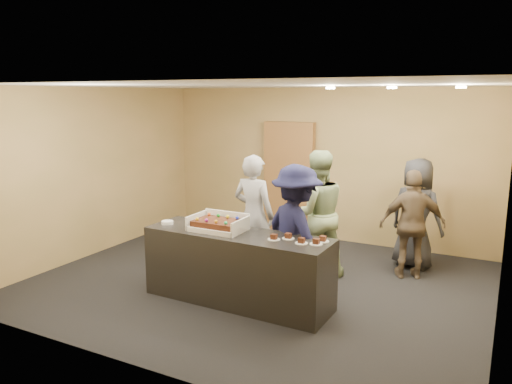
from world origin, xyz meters
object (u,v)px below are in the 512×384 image
storage_cabinet (289,179)px  person_server_grey (254,215)px  person_dark_suit (416,213)px  person_sage_man (316,214)px  person_brown_extra (412,224)px  cake_box (219,226)px  plate_stack (167,222)px  serving_counter (238,268)px  sheet_cake (218,223)px  person_navy_man (296,233)px

storage_cabinet → person_server_grey: (0.38, -2.11, -0.17)m
person_server_grey → person_dark_suit: (2.03, 1.37, -0.04)m
person_server_grey → person_sage_man: person_sage_man is taller
person_server_grey → person_brown_extra: size_ratio=1.12×
storage_cabinet → cake_box: size_ratio=3.10×
cake_box → plate_stack: (-0.76, -0.07, -0.03)m
serving_counter → person_dark_suit: person_dark_suit is taller
sheet_cake → storage_cabinet: bearing=97.3°
person_navy_man → person_dark_suit: size_ratio=1.04×
sheet_cake → person_brown_extra: size_ratio=0.37×
storage_cabinet → cake_box: 3.12m
cake_box → person_sage_man: person_sage_man is taller
cake_box → person_sage_man: 1.57m
sheet_cake → person_sage_man: size_ratio=0.32×
storage_cabinet → person_dark_suit: storage_cabinet is taller
sheet_cake → person_server_grey: 1.02m
plate_stack → cake_box: bearing=5.0°
serving_counter → storage_cabinet: 3.25m
person_navy_man → person_dark_suit: 2.23m
person_server_grey → person_sage_man: bearing=-152.9°
person_sage_man → person_navy_man: size_ratio=1.05×
storage_cabinet → person_server_grey: 2.15m
person_sage_man → person_brown_extra: 1.36m
storage_cabinet → person_server_grey: size_ratio=1.20×
person_sage_man → person_dark_suit: size_ratio=1.09×
serving_counter → sheet_cake: (-0.28, -0.00, 0.55)m
storage_cabinet → cake_box: storage_cabinet is taller
plate_stack → person_server_grey: bearing=54.8°
person_server_grey → person_brown_extra: (2.07, 0.89, -0.10)m
person_brown_extra → person_dark_suit: person_dark_suit is taller
sheet_cake → person_brown_extra: 2.80m
person_navy_man → person_dark_suit: (1.13, 1.93, -0.03)m
cake_box → person_brown_extra: person_brown_extra is taller
storage_cabinet → person_navy_man: bearing=-64.3°
person_navy_man → person_server_grey: bearing=0.5°
sheet_cake → person_navy_man: size_ratio=0.33×
plate_stack → person_brown_extra: (2.81, 1.94, -0.14)m
sheet_cake → person_server_grey: (-0.02, 1.01, -0.12)m
person_brown_extra → serving_counter: bearing=24.2°
serving_counter → cake_box: (-0.28, 0.02, 0.50)m
serving_counter → person_server_grey: (-0.30, 1.01, 0.43)m
cake_box → plate_stack: bearing=-175.0°
plate_stack → person_server_grey: 1.29m
person_server_grey → person_dark_suit: person_server_grey is taller
storage_cabinet → cake_box: (0.40, -3.09, -0.10)m
plate_stack → storage_cabinet: bearing=83.5°
plate_stack → sheet_cake: bearing=3.1°
person_dark_suit → person_navy_man: bearing=76.9°
storage_cabinet → cake_box: bearing=-82.6°
cake_box → plate_stack: 0.77m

